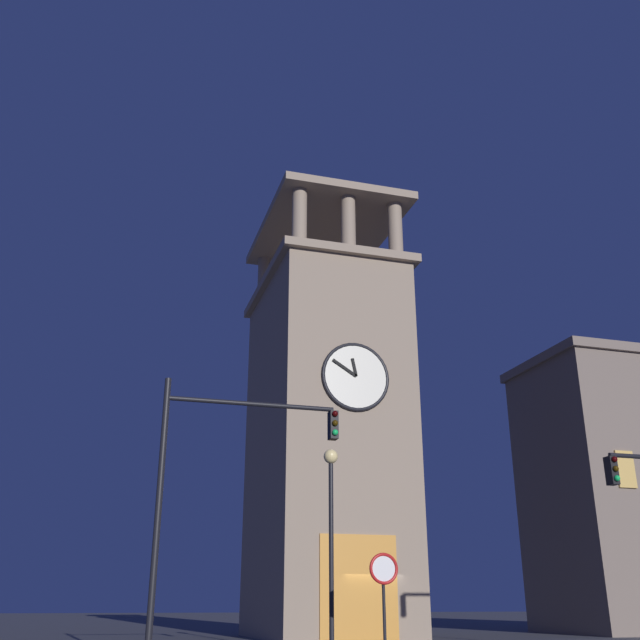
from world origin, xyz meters
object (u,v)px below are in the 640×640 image
Objects in this scene: clocktower at (325,438)px; no_horn_sign at (384,577)px; street_lamp at (331,511)px; traffic_signal_near at (218,471)px.

clocktower is 16.53m from no_horn_sign.
clocktower reaches higher than no_horn_sign.
clocktower is 8.49× the size of no_horn_sign.
clocktower is at bearing -101.18° from no_horn_sign.
street_lamp reaches higher than no_horn_sign.
clocktower is 3.83× the size of street_lamp.
no_horn_sign is (-0.44, 3.08, -1.96)m from street_lamp.
street_lamp is (-3.97, -3.33, -0.48)m from traffic_signal_near.
no_horn_sign is (2.93, 14.80, -6.75)m from clocktower.
street_lamp is 3.68m from no_horn_sign.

